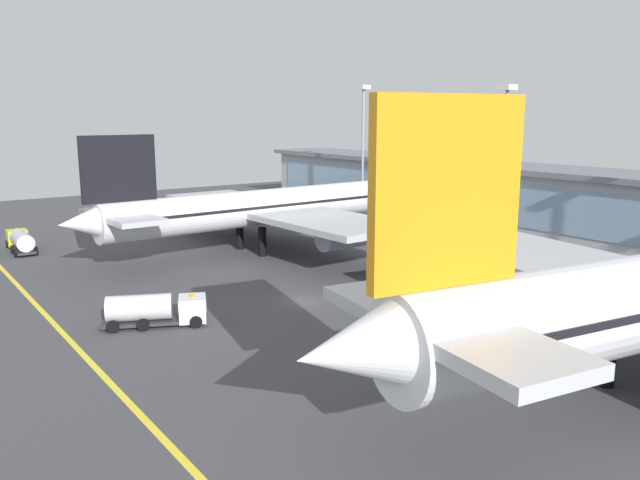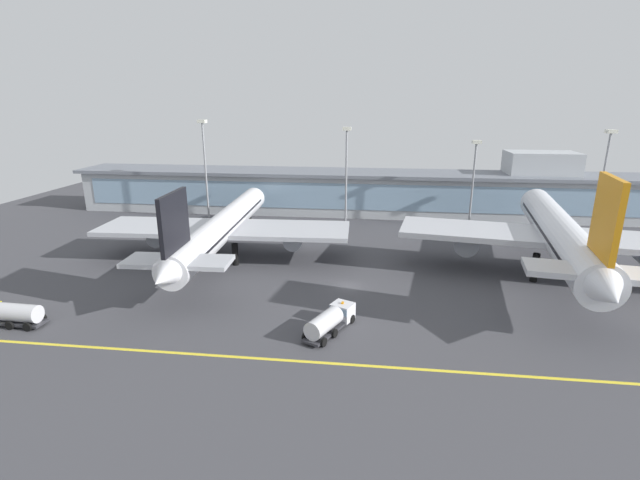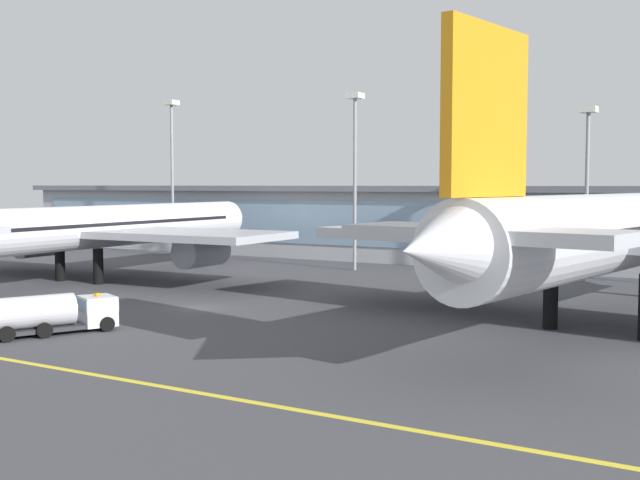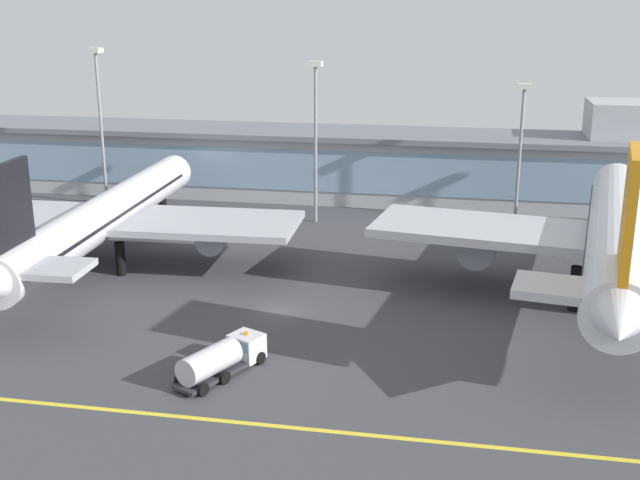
{
  "view_description": "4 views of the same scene",
  "coord_description": "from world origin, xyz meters",
  "px_view_note": "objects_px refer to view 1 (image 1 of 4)",
  "views": [
    {
      "loc": [
        50.62,
        -34.31,
        18.46
      ],
      "look_at": [
        -5.98,
        6.48,
        4.57
      ],
      "focal_mm": 35.56,
      "sensor_mm": 36.0,
      "label": 1
    },
    {
      "loc": [
        3.65,
        -65.78,
        27.37
      ],
      "look_at": [
        -5.12,
        4.91,
        5.82
      ],
      "focal_mm": 25.78,
      "sensor_mm": 36.0,
      "label": 2
    },
    {
      "loc": [
        43.98,
        -53.28,
        10.82
      ],
      "look_at": [
        5.26,
        11.64,
        5.47
      ],
      "focal_mm": 44.2,
      "sensor_mm": 36.0,
      "label": 3
    },
    {
      "loc": [
        17.71,
        -72.13,
        29.73
      ],
      "look_at": [
        1.86,
        11.73,
        4.09
      ],
      "focal_mm": 44.57,
      "sensor_mm": 36.0,
      "label": 4
    }
  ],
  "objects_px": {
    "apron_light_mast_east": "(504,144)",
    "fuel_tanker_truck": "(158,309)",
    "airliner_near_left": "(271,207)",
    "apron_light_mast_west": "(363,132)",
    "baggage_tug_near": "(21,240)"
  },
  "relations": [
    {
      "from": "apron_light_mast_east",
      "to": "fuel_tanker_truck",
      "type": "bearing_deg",
      "value": -88.11
    },
    {
      "from": "airliner_near_left",
      "to": "apron_light_mast_west",
      "type": "bearing_deg",
      "value": 23.4
    },
    {
      "from": "baggage_tug_near",
      "to": "apron_light_mast_west",
      "type": "bearing_deg",
      "value": -94.22
    },
    {
      "from": "apron_light_mast_west",
      "to": "apron_light_mast_east",
      "type": "bearing_deg",
      "value": -6.1
    },
    {
      "from": "airliner_near_left",
      "to": "fuel_tanker_truck",
      "type": "relative_size",
      "value": 6.18
    },
    {
      "from": "fuel_tanker_truck",
      "to": "apron_light_mast_west",
      "type": "relative_size",
      "value": 0.39
    },
    {
      "from": "baggage_tug_near",
      "to": "apron_light_mast_east",
      "type": "distance_m",
      "value": 66.49
    },
    {
      "from": "apron_light_mast_west",
      "to": "airliner_near_left",
      "type": "bearing_deg",
      "value": -64.45
    },
    {
      "from": "baggage_tug_near",
      "to": "fuel_tanker_truck",
      "type": "bearing_deg",
      "value": -173.01
    },
    {
      "from": "baggage_tug_near",
      "to": "apron_light_mast_west",
      "type": "xyz_separation_m",
      "value": [
        6.29,
        55.41,
        13.82
      ]
    },
    {
      "from": "airliner_near_left",
      "to": "apron_light_mast_east",
      "type": "relative_size",
      "value": 2.57
    },
    {
      "from": "airliner_near_left",
      "to": "apron_light_mast_east",
      "type": "xyz_separation_m",
      "value": [
        20.34,
        23.32,
        8.79
      ]
    },
    {
      "from": "apron_light_mast_west",
      "to": "fuel_tanker_truck",
      "type": "bearing_deg",
      "value": -56.22
    },
    {
      "from": "airliner_near_left",
      "to": "apron_light_mast_east",
      "type": "distance_m",
      "value": 32.17
    },
    {
      "from": "airliner_near_left",
      "to": "baggage_tug_near",
      "type": "bearing_deg",
      "value": 144.01
    }
  ]
}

